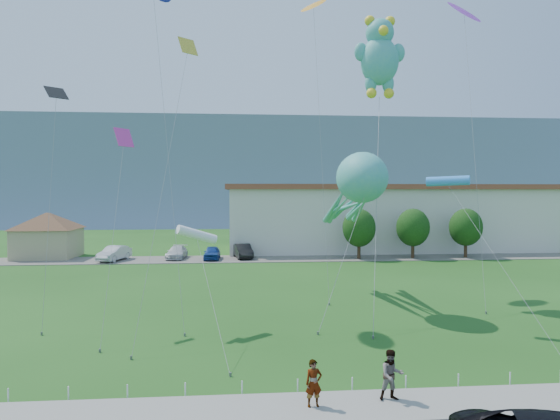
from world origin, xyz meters
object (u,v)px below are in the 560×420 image
Objects in this scene: pedestrian_right at (392,375)px; parked_car_black at (243,251)px; teddy_bear_kite at (380,55)px; pavilion at (48,231)px; pedestrian_left at (314,383)px; warehouse at (460,216)px; parked_car_blue at (212,253)px; octopus_kite at (357,190)px; parked_car_silver at (114,253)px; parked_car_white at (177,252)px.

pedestrian_right reaches higher than parked_car_black.
pedestrian_right is 23.82m from teddy_bear_kite.
pavilion reaches higher than pedestrian_right.
warehouse is at bearing 52.05° from pedestrian_left.
pavilion is 46.99m from pedestrian_left.
parked_car_blue is 0.35× the size of octopus_kite.
teddy_bear_kite reaches higher than pavilion.
warehouse reaches higher than pavilion.
warehouse reaches higher than parked_car_black.
parked_car_silver is at bearing 131.81° from octopus_kite.
teddy_bear_kite reaches higher than parked_car_black.
pavilion reaches higher than pedestrian_left.
parked_car_white is 3.95m from parked_car_blue.
pedestrian_right is at bearing -47.61° from parked_car_silver.
parked_car_black is 0.39× the size of octopus_kite.
pedestrian_right reaches higher than pedestrian_left.
pavilion is 1.98× the size of parked_car_black.
pedestrian_left is 0.34× the size of parked_car_white.
parked_car_blue reaches higher than parked_car_white.
octopus_kite is at bearing -64.65° from parked_car_blue.
teddy_bear_kite is at bearing -123.66° from warehouse.
parked_car_white is (-9.05, 38.47, -0.16)m from pedestrian_left.
parked_car_white is 0.39× the size of octopus_kite.
pedestrian_left is 16.65m from octopus_kite.
pavilion is at bearing 172.86° from parked_car_silver.
parked_car_silver is at bearing 113.72° from pedestrian_right.
warehouse is 33.32m from parked_car_blue.
parked_car_black is at bearing 113.93° from teddy_bear_kite.
parked_car_blue is at bearing 99.66° from pedestrian_right.
parked_car_black is at bearing 20.52° from parked_car_silver.
parked_car_black is (-4.64, 37.99, -0.14)m from pedestrian_right.
pedestrian_left is 0.33× the size of parked_car_silver.
parked_car_white is at bearing 26.97° from parked_car_silver.
pedestrian_left is 0.13× the size of octopus_kite.
pedestrian_right is 39.97m from parked_car_white.
pedestrian_left is at bearing -72.64° from parked_car_white.
pedestrian_right is at bearing -104.61° from teddy_bear_kite.
warehouse is 43.21m from parked_car_silver.
parked_car_blue is 28.35m from teddy_bear_kite.
pedestrian_right is (26.11, -40.44, -2.06)m from pavilion.
parked_car_silver is 33.91m from teddy_bear_kite.
pedestrian_right is at bearing -92.26° from parked_car_black.
teddy_bear_kite is (16.32, -20.84, 15.92)m from parked_car_white.
pavilion is 14.67m from parked_car_white.
warehouse is at bearing 6.84° from pavilion.
teddy_bear_kite reaches higher than parked_car_blue.
pedestrian_right is 38.28m from parked_car_black.
pedestrian_right is 0.37× the size of parked_car_silver.
warehouse is (50.00, 6.00, 1.10)m from pavilion.
pavilion is at bearing 164.29° from parked_car_black.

